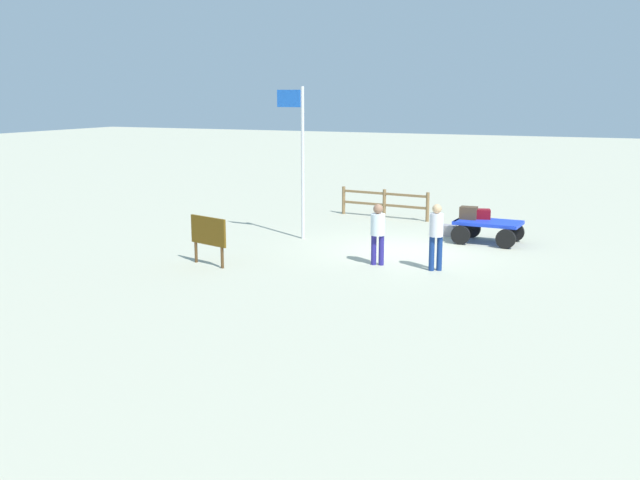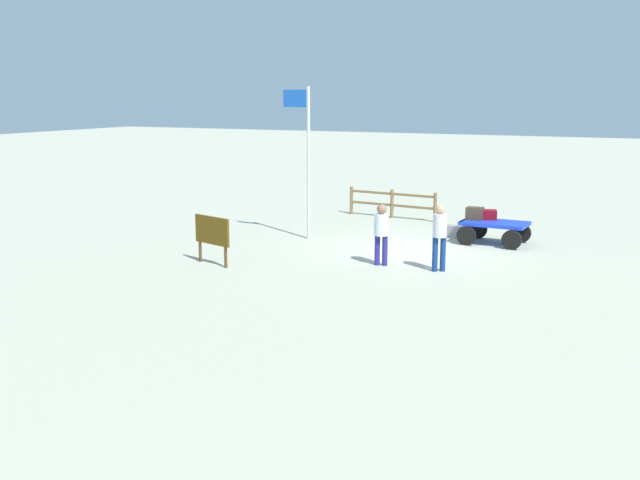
# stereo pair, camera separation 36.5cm
# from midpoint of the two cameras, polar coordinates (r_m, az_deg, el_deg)

# --- Properties ---
(ground_plane) EXTENTS (120.00, 120.00, 0.00)m
(ground_plane) POSITION_cam_midpoint_polar(r_m,az_deg,el_deg) (21.07, 7.59, -0.83)
(ground_plane) COLOR #ABAB94
(luggage_cart) EXTENTS (1.96, 1.39, 0.67)m
(luggage_cart) POSITION_cam_midpoint_polar(r_m,az_deg,el_deg) (22.42, 13.76, 0.92)
(luggage_cart) COLOR #1936CA
(luggage_cart) RESTS_ON ground
(suitcase_tan) EXTENTS (0.50, 0.39, 0.38)m
(suitcase_tan) POSITION_cam_midpoint_polar(r_m,az_deg,el_deg) (22.57, 12.35, 2.02)
(suitcase_tan) COLOR #423323
(suitcase_tan) RESTS_ON luggage_cart
(suitcase_maroon) EXTENTS (0.68, 0.53, 0.29)m
(suitcase_maroon) POSITION_cam_midpoint_polar(r_m,az_deg,el_deg) (22.73, 13.22, 1.93)
(suitcase_maroon) COLOR maroon
(suitcase_maroon) RESTS_ON luggage_cart
(suitcase_dark) EXTENTS (0.67, 0.43, 0.34)m
(suitcase_dark) POSITION_cam_midpoint_polar(r_m,az_deg,el_deg) (23.39, 10.62, 0.71)
(suitcase_dark) COLOR gray
(suitcase_dark) RESTS_ON ground
(worker_lead) EXTENTS (0.47, 0.47, 1.69)m
(worker_lead) POSITION_cam_midpoint_polar(r_m,az_deg,el_deg) (18.57, 9.81, 0.60)
(worker_lead) COLOR navy
(worker_lead) RESTS_ON ground
(worker_trailing) EXTENTS (0.43, 0.43, 1.60)m
(worker_trailing) POSITION_cam_midpoint_polar(r_m,az_deg,el_deg) (19.03, 5.33, 0.84)
(worker_trailing) COLOR navy
(worker_trailing) RESTS_ON ground
(flagpole) EXTENTS (0.91, 0.11, 4.60)m
(flagpole) POSITION_cam_midpoint_polar(r_m,az_deg,el_deg) (22.34, -0.65, 6.98)
(flagpole) COLOR silver
(flagpole) RESTS_ON ground
(signboard) EXTENTS (1.25, 0.43, 1.27)m
(signboard) POSITION_cam_midpoint_polar(r_m,az_deg,el_deg) (19.22, -7.82, 0.54)
(signboard) COLOR #4C3319
(signboard) RESTS_ON ground
(wooden_fence) EXTENTS (3.42, 0.48, 1.02)m
(wooden_fence) POSITION_cam_midpoint_polar(r_m,az_deg,el_deg) (26.49, 5.99, 2.97)
(wooden_fence) COLOR brown
(wooden_fence) RESTS_ON ground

